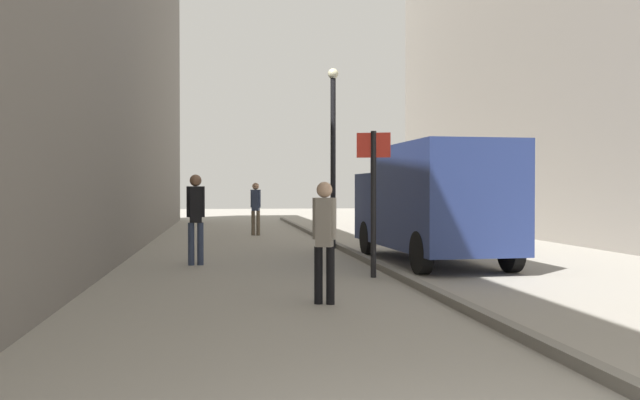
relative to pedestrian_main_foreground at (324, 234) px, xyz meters
The scene contains 8 objects.
ground_plane 5.91m from the pedestrian_main_foreground, 88.83° to the left, with size 80.00×80.00×0.00m, color gray.
kerb_strip 6.14m from the pedestrian_main_foreground, 73.75° to the left, with size 0.16×40.00×0.12m, color slate.
pedestrian_main_foreground is the anchor object (origin of this frame).
pedestrian_mid_block 13.92m from the pedestrian_main_foreground, 90.99° to the left, with size 0.34×0.27×1.79m.
pedestrian_far_crossing 5.40m from the pedestrian_main_foreground, 110.77° to the left, with size 0.37×0.24×1.87m.
delivery_van 5.73m from the pedestrian_main_foreground, 57.68° to the left, with size 2.20×5.56×2.49m.
street_sign_post 2.98m from the pedestrian_main_foreground, 63.94° to the left, with size 0.58×0.20×2.60m.
lamp_post 8.81m from the pedestrian_main_foreground, 79.77° to the left, with size 0.28×0.28×4.76m.
Camera 1 is at (-1.50, -2.86, 1.56)m, focal length 37.76 mm.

